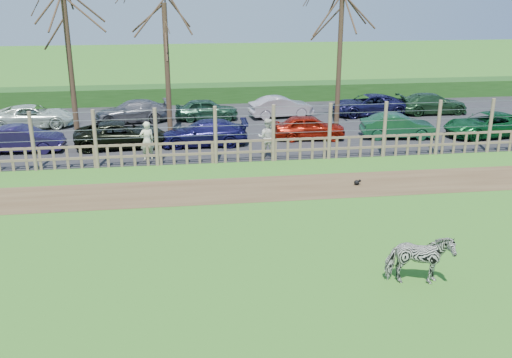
{
  "coord_description": "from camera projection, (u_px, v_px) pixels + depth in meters",
  "views": [
    {
      "loc": [
        -1.45,
        -15.6,
        7.39
      ],
      "look_at": [
        1.0,
        2.5,
        1.1
      ],
      "focal_mm": 40.0,
      "sensor_mm": 36.0,
      "label": 1
    }
  ],
  "objects": [
    {
      "name": "visitor_a",
      "position": [
        147.0,
        141.0,
        24.74
      ],
      "size": [
        0.72,
        0.57,
        1.72
      ],
      "primitive_type": "imported",
      "rotation": [
        0.0,
        0.0,
        3.41
      ],
      "color": "beige",
      "rests_on": "asphalt"
    },
    {
      "name": "car_3",
      "position": [
        204.0,
        133.0,
        27.11
      ],
      "size": [
        4.18,
        1.78,
        1.2
      ],
      "primitive_type": "imported",
      "rotation": [
        0.0,
        0.0,
        4.69
      ],
      "color": "#141245",
      "rests_on": "asphalt"
    },
    {
      "name": "car_6",
      "position": [
        487.0,
        125.0,
        28.7
      ],
      "size": [
        4.53,
        2.51,
        1.2
      ],
      "primitive_type": "imported",
      "rotation": [
        0.0,
        0.0,
        4.84
      ],
      "color": "#0E5122",
      "rests_on": "asphalt"
    },
    {
      "name": "ground",
      "position": [
        234.0,
        242.0,
        17.2
      ],
      "size": [
        120.0,
        120.0,
        0.0
      ],
      "primitive_type": "plane",
      "color": "#5C8C35",
      "rests_on": "ground"
    },
    {
      "name": "car_13",
      "position": [
        432.0,
        104.0,
        33.71
      ],
      "size": [
        4.17,
        1.76,
        1.2
      ],
      "primitive_type": "imported",
      "rotation": [
        0.0,
        0.0,
        1.59
      ],
      "color": "#224526",
      "rests_on": "asphalt"
    },
    {
      "name": "fence",
      "position": [
        216.0,
        145.0,
        24.44
      ],
      "size": [
        30.16,
        0.16,
        2.5
      ],
      "color": "brown",
      "rests_on": "ground"
    },
    {
      "name": "car_9",
      "position": [
        132.0,
        111.0,
        31.64
      ],
      "size": [
        4.31,
        2.17,
        1.2
      ],
      "primitive_type": "imported",
      "rotation": [
        0.0,
        0.0,
        4.83
      ],
      "color": "slate",
      "rests_on": "asphalt"
    },
    {
      "name": "car_8",
      "position": [
        33.0,
        116.0,
        30.48
      ],
      "size": [
        4.5,
        2.43,
        1.2
      ],
      "primitive_type": "imported",
      "rotation": [
        0.0,
        0.0,
        1.67
      ],
      "color": "silver",
      "rests_on": "asphalt"
    },
    {
      "name": "crow",
      "position": [
        357.0,
        182.0,
        21.97
      ],
      "size": [
        0.28,
        0.21,
        0.23
      ],
      "color": "black",
      "rests_on": "ground"
    },
    {
      "name": "tree_right",
      "position": [
        341.0,
        27.0,
        29.5
      ],
      "size": [
        4.8,
        4.8,
        7.35
      ],
      "color": "#3D2B1E",
      "rests_on": "ground"
    },
    {
      "name": "dirt_strip",
      "position": [
        223.0,
        191.0,
        21.42
      ],
      "size": [
        34.0,
        2.8,
        0.01
      ],
      "primitive_type": "cube",
      "color": "brown",
      "rests_on": "ground"
    },
    {
      "name": "hedge",
      "position": [
        202.0,
        94.0,
        37.17
      ],
      "size": [
        46.0,
        2.0,
        1.1
      ],
      "primitive_type": "cube",
      "color": "#1E4716",
      "rests_on": "ground"
    },
    {
      "name": "tree_left",
      "position": [
        66.0,
        24.0,
        26.26
      ],
      "size": [
        4.8,
        4.8,
        7.88
      ],
      "color": "#3D2B1E",
      "rests_on": "ground"
    },
    {
      "name": "car_10",
      "position": [
        207.0,
        109.0,
        32.14
      ],
      "size": [
        3.53,
        1.44,
        1.2
      ],
      "primitive_type": "imported",
      "rotation": [
        0.0,
        0.0,
        1.57
      ],
      "color": "#234B33",
      "rests_on": "asphalt"
    },
    {
      "name": "car_5",
      "position": [
        398.0,
        126.0,
        28.41
      ],
      "size": [
        3.77,
        1.72,
        1.2
      ],
      "primitive_type": "imported",
      "rotation": [
        0.0,
        0.0,
        1.44
      ],
      "color": "#184B2D",
      "rests_on": "asphalt"
    },
    {
      "name": "car_1",
      "position": [
        23.0,
        139.0,
        26.05
      ],
      "size": [
        3.68,
        1.39,
        1.2
      ],
      "primitive_type": "imported",
      "rotation": [
        0.0,
        0.0,
        1.54
      ],
      "color": "#1B153C",
      "rests_on": "asphalt"
    },
    {
      "name": "zebra",
      "position": [
        419.0,
        260.0,
        14.56
      ],
      "size": [
        1.75,
        1.02,
        1.39
      ],
      "primitive_type": "imported",
      "rotation": [
        0.0,
        0.0,
        1.4
      ],
      "color": "gray",
      "rests_on": "ground"
    },
    {
      "name": "car_2",
      "position": [
        122.0,
        135.0,
        26.8
      ],
      "size": [
        4.41,
        2.21,
        1.2
      ],
      "primitive_type": "imported",
      "rotation": [
        0.0,
        0.0,
        1.62
      ],
      "color": "black",
      "rests_on": "asphalt"
    },
    {
      "name": "tree_mid",
      "position": [
        166.0,
        37.0,
        28.01
      ],
      "size": [
        4.8,
        4.8,
        6.83
      ],
      "color": "#3D2B1E",
      "rests_on": "ground"
    },
    {
      "name": "asphalt",
      "position": [
        208.0,
        127.0,
        30.78
      ],
      "size": [
        44.0,
        13.0,
        0.04
      ],
      "primitive_type": "cube",
      "color": "#232326",
      "rests_on": "ground"
    },
    {
      "name": "car_4",
      "position": [
        309.0,
        127.0,
        28.18
      ],
      "size": [
        3.63,
        1.7,
        1.2
      ],
      "primitive_type": "imported",
      "rotation": [
        0.0,
        0.0,
        1.49
      ],
      "color": "#961609",
      "rests_on": "asphalt"
    },
    {
      "name": "visitor_b",
      "position": [
        267.0,
        138.0,
        25.27
      ],
      "size": [
        1.0,
        0.88,
        1.72
      ],
      "primitive_type": "imported",
      "rotation": [
        0.0,
        0.0,
        2.83
      ],
      "color": "silver",
      "rests_on": "asphalt"
    },
    {
      "name": "car_12",
      "position": [
        368.0,
        105.0,
        33.36
      ],
      "size": [
        4.44,
        2.26,
        1.2
      ],
      "primitive_type": "imported",
      "rotation": [
        0.0,
        0.0,
        4.78
      ],
      "color": "#181740",
      "rests_on": "asphalt"
    },
    {
      "name": "car_11",
      "position": [
        281.0,
        107.0,
        32.81
      ],
      "size": [
        3.78,
        1.76,
        1.2
      ],
      "primitive_type": "imported",
      "rotation": [
        0.0,
        0.0,
        1.71
      ],
      "color": "beige",
      "rests_on": "asphalt"
    }
  ]
}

